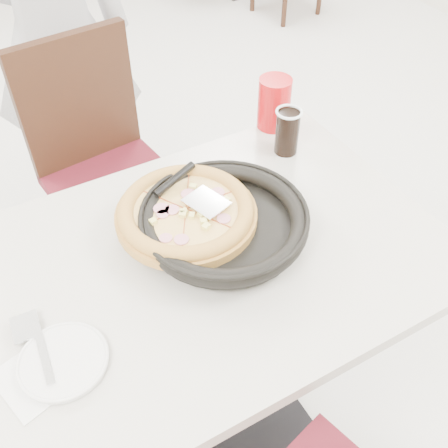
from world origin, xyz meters
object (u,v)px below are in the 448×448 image
pizza_pan (224,226)px  diner_person (55,37)px  cola_glass (287,133)px  red_cup (274,103)px  main_table (202,344)px  chair_far (113,181)px  side_plate (63,361)px  pizza (186,215)px

pizza_pan → diner_person: diner_person is taller
pizza_pan → cola_glass: bearing=33.7°
red_cup → pizza_pan: bearing=-136.7°
main_table → chair_far: chair_far is taller
cola_glass → red_cup: 0.14m
pizza_pan → diner_person: (-0.07, 1.16, 0.02)m
side_plate → red_cup: size_ratio=1.12×
main_table → pizza_pan: (0.09, 0.02, 0.42)m
pizza_pan → side_plate: (-0.45, -0.15, -0.03)m
chair_far → pizza: bearing=83.7°
chair_far → red_cup: bearing=137.9°
chair_far → pizza_pan: (0.08, -0.68, 0.32)m
chair_far → diner_person: size_ratio=0.59×
chair_far → diner_person: (0.01, 0.49, 0.34)m
chair_far → cola_glass: bearing=125.5°
side_plate → red_cup: red_cup is taller
diner_person → pizza: bearing=100.9°
side_plate → pizza_pan: bearing=17.9°
side_plate → red_cup: bearing=31.2°
main_table → side_plate: bearing=-161.5°
side_plate → pizza: bearing=28.6°
chair_far → diner_person: diner_person is taller
pizza_pan → side_plate: bearing=-162.1°
side_plate → diner_person: 1.37m
main_table → cola_glass: size_ratio=9.23×
chair_far → pizza: chair_far is taller
pizza → red_cup: (0.45, 0.29, 0.02)m
side_plate → cola_glass: 0.87m
red_cup → diner_person: bearing=118.7°
chair_far → pizza: (0.01, -0.61, 0.34)m
main_table → pizza_pan: 0.43m
main_table → chair_far: size_ratio=1.26×
main_table → red_cup: size_ratio=7.50×
red_cup → diner_person: size_ratio=0.10×
pizza_pan → cola_glass: size_ratio=2.96×
cola_glass → diner_person: size_ratio=0.08×
chair_far → red_cup: 0.66m
main_table → pizza_pan: pizza_pan is taller
pizza_pan → diner_person: size_ratio=0.24×
chair_far → main_table: bearing=82.1°
main_table → diner_person: bearing=88.9°
red_cup → chair_far: bearing=144.7°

